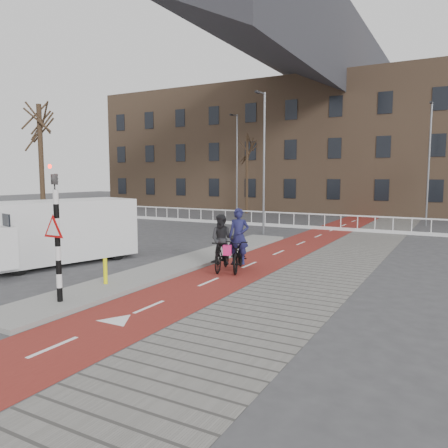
% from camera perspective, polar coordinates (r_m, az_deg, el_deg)
% --- Properties ---
extents(ground, '(120.00, 120.00, 0.00)m').
position_cam_1_polar(ground, '(13.19, -12.21, -8.52)').
color(ground, '#38383A').
rests_on(ground, ground).
extents(bike_lane, '(2.50, 60.00, 0.01)m').
position_cam_1_polar(bike_lane, '(21.06, 9.13, -2.87)').
color(bike_lane, maroon).
rests_on(bike_lane, ground).
extents(sidewalk, '(3.00, 60.00, 0.01)m').
position_cam_1_polar(sidewalk, '(20.32, 16.61, -3.40)').
color(sidewalk, slate).
rests_on(sidewalk, ground).
extents(curb_island, '(1.80, 16.00, 0.12)m').
position_cam_1_polar(curb_island, '(16.70, -5.04, -5.05)').
color(curb_island, gray).
rests_on(curb_island, ground).
extents(traffic_signal, '(0.80, 0.80, 3.68)m').
position_cam_1_polar(traffic_signal, '(11.84, -21.04, -0.69)').
color(traffic_signal, black).
rests_on(traffic_signal, curb_island).
extents(bollard, '(0.12, 0.12, 0.77)m').
position_cam_1_polar(bollard, '(13.61, -15.24, -5.96)').
color(bollard, '#EBEB0D').
rests_on(bollard, curb_island).
extents(cyclist_near, '(1.42, 2.28, 2.21)m').
position_cam_1_polar(cyclist_near, '(15.39, 1.93, -3.38)').
color(cyclist_near, black).
rests_on(cyclist_near, bike_lane).
extents(cyclist_far, '(0.99, 1.93, 1.99)m').
position_cam_1_polar(cyclist_far, '(15.36, -0.24, -3.09)').
color(cyclist_far, black).
rests_on(cyclist_far, bike_lane).
extents(van, '(3.68, 6.00, 2.41)m').
position_cam_1_polar(van, '(17.82, -20.79, -0.79)').
color(van, silver).
rests_on(van, ground).
extents(railing, '(28.00, 0.10, 0.99)m').
position_cam_1_polar(railing, '(29.95, 1.87, 0.52)').
color(railing, silver).
rests_on(railing, ground).
extents(townhouse_row, '(46.00, 10.00, 15.90)m').
position_cam_1_polar(townhouse_row, '(43.38, 13.50, 12.09)').
color(townhouse_row, '#7F6047').
rests_on(townhouse_row, ground).
extents(tree_left, '(0.28, 0.28, 7.33)m').
position_cam_1_polar(tree_left, '(27.03, -22.72, 6.53)').
color(tree_left, '#322416').
rests_on(tree_left, ground).
extents(tree_mid, '(0.24, 0.24, 6.81)m').
position_cam_1_polar(tree_mid, '(38.79, 3.01, 6.43)').
color(tree_mid, '#322416').
rests_on(tree_mid, ground).
extents(streetlight_near, '(0.12, 0.12, 7.95)m').
position_cam_1_polar(streetlight_near, '(25.00, 5.25, 7.76)').
color(streetlight_near, slate).
rests_on(streetlight_near, ground).
extents(streetlight_left, '(0.12, 0.12, 8.30)m').
position_cam_1_polar(streetlight_left, '(36.33, 1.71, 7.61)').
color(streetlight_left, slate).
rests_on(streetlight_left, ground).
extents(streetlight_right, '(0.12, 0.12, 8.09)m').
position_cam_1_polar(streetlight_right, '(32.10, 25.19, 7.00)').
color(streetlight_right, slate).
rests_on(streetlight_right, ground).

